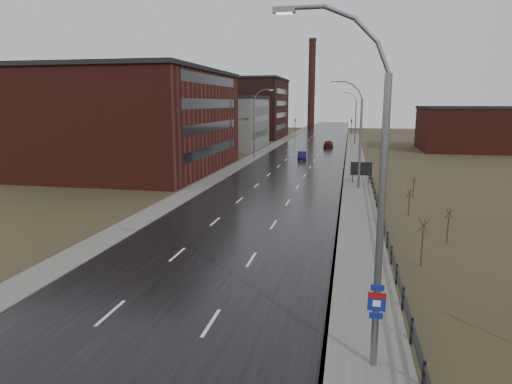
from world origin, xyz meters
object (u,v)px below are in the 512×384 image
at_px(billboard, 361,169).
at_px(car_far, 328,144).
at_px(car_near, 302,156).
at_px(streetlight_main, 372,198).

height_order(billboard, car_far, billboard).
relative_size(billboard, car_near, 0.65).
distance_m(billboard, car_near, 23.41).
bearing_deg(streetlight_main, car_far, 93.60).
xyz_separation_m(billboard, car_near, (-8.90, 21.62, -1.09)).
bearing_deg(car_far, streetlight_main, 94.91).
bearing_deg(car_near, billboard, -72.33).
relative_size(billboard, car_far, 0.56).
relative_size(streetlight_main, billboard, 4.72).
bearing_deg(car_far, car_near, 82.45).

